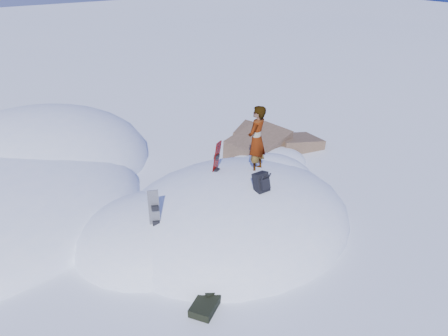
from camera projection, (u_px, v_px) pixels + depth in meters
ground at (235, 224)px, 12.52m from camera, size 120.00×120.00×0.00m
snow_mound at (225, 222)px, 12.61m from camera, size 8.00×6.00×3.00m
rock_outcrop at (267, 155)px, 16.62m from camera, size 4.68×4.41×1.68m
snowboard_red at (216, 165)px, 12.27m from camera, size 0.37×0.36×1.47m
snowboard_dark at (155, 217)px, 10.64m from camera, size 0.32×0.28×1.42m
backpack at (262, 182)px, 11.28m from camera, size 0.37×0.44×0.61m
gear_pile at (206, 304)px, 9.53m from camera, size 0.94×0.79×0.25m
person at (257, 140)px, 12.06m from camera, size 0.84×0.72×1.95m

